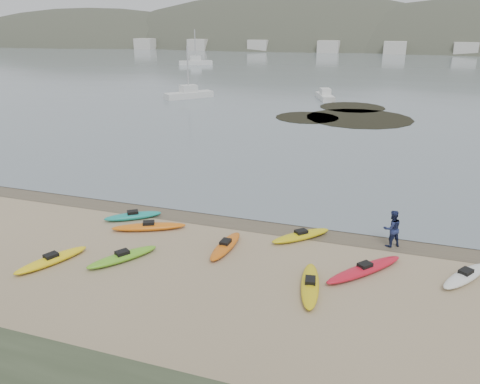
% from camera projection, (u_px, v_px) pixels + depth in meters
% --- Properties ---
extents(ground, '(600.00, 600.00, 0.00)m').
position_uv_depth(ground, '(240.00, 219.00, 24.63)').
color(ground, tan).
rests_on(ground, ground).
extents(wet_sand, '(60.00, 60.00, 0.00)m').
position_uv_depth(wet_sand, '(238.00, 221.00, 24.36)').
color(wet_sand, brown).
rests_on(wet_sand, ground).
extents(water, '(1200.00, 1200.00, 0.00)m').
position_uv_depth(water, '(393.00, 39.00, 291.87)').
color(water, slate).
rests_on(water, ground).
extents(kayaks, '(18.75, 8.84, 0.34)m').
position_uv_depth(kayaks, '(232.00, 251.00, 20.78)').
color(kayaks, orange).
rests_on(kayaks, ground).
extents(person_east, '(1.08, 1.01, 1.76)m').
position_uv_depth(person_east, '(392.00, 228.00, 21.34)').
color(person_east, navy).
rests_on(person_east, ground).
extents(kelp_mats, '(14.45, 16.28, 0.04)m').
position_uv_depth(kelp_mats, '(347.00, 115.00, 52.03)').
color(kelp_mats, black).
rests_on(kelp_mats, water).
extents(moored_boats, '(104.38, 73.14, 1.13)m').
position_uv_depth(moored_boats, '(396.00, 75.00, 87.67)').
color(moored_boats, silver).
rests_on(moored_boats, ground).
extents(far_town, '(199.00, 5.00, 4.00)m').
position_uv_depth(far_town, '(400.00, 48.00, 151.32)').
color(far_town, beige).
rests_on(far_town, ground).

